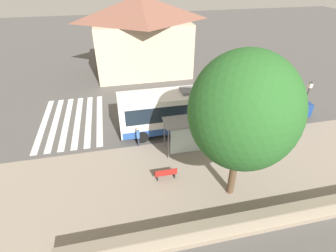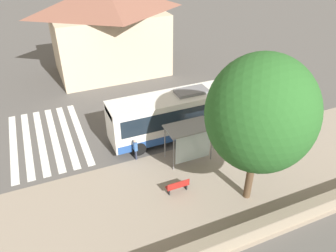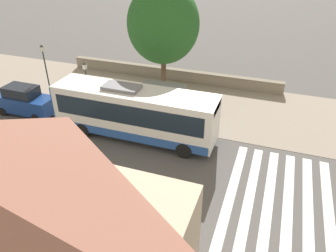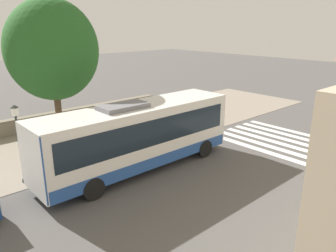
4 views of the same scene
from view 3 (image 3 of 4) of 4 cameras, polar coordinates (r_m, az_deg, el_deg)
name	(u,v)px [view 3 (image 3 of 4)]	position (r m, az deg, el deg)	size (l,w,h in m)	color
ground_plane	(133,122)	(23.71, -6.17, 0.63)	(120.00, 120.00, 0.00)	#514F4C
sidewalk_plaza	(156,97)	(27.34, -2.19, 5.10)	(9.00, 44.00, 0.02)	gray
crosswalk_stripes	(278,203)	(17.87, 18.61, -12.65)	(9.00, 5.25, 0.01)	silver
stone_wall	(171,74)	(30.62, 0.60, 9.07)	(0.60, 20.00, 1.05)	gray
bus	(134,112)	(21.16, -5.89, 2.45)	(2.66, 10.65, 3.58)	silver
bus_shelter	(163,91)	(23.26, -0.90, 6.12)	(1.75, 3.06, 2.57)	slate
pedestrian	(202,123)	(21.71, 5.88, 0.45)	(0.34, 0.22, 1.60)	#2D3347
bench	(198,101)	(25.63, 5.32, 4.29)	(0.40, 1.42, 0.88)	maroon
street_lamp_near	(87,82)	(25.13, -13.95, 7.42)	(0.28, 0.28, 3.78)	#2D332D
street_lamp_far	(46,69)	(27.37, -20.48, 9.32)	(0.28, 0.28, 4.59)	#2D332D
shade_tree	(163,24)	(26.63, -0.83, 17.31)	(5.66, 5.66, 8.78)	brown
parked_car_behind_bus	(24,101)	(26.51, -23.75, 4.01)	(1.84, 4.55, 2.20)	navy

